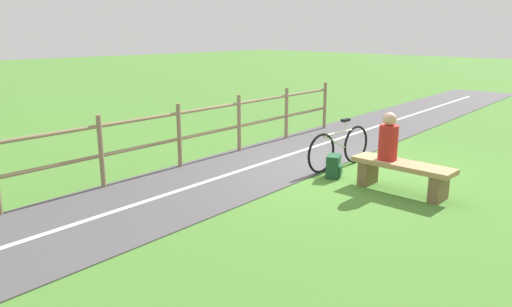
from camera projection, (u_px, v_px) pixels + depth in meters
name	position (u px, v px, depth m)	size (l,w,h in m)	color
ground_plane	(335.00, 170.00, 8.98)	(80.00, 80.00, 0.00)	#477A2D
paved_path	(114.00, 212.00, 6.85)	(2.39, 36.00, 0.02)	#4C494C
path_centre_line	(114.00, 212.00, 6.85)	(0.10, 32.00, 0.00)	silver
bench	(402.00, 172.00, 7.66)	(1.62, 0.49, 0.48)	#A88456
person_seated	(388.00, 139.00, 7.72)	(0.31, 0.31, 0.76)	#B2231E
bicycle	(339.00, 148.00, 9.02)	(0.11, 1.77, 0.91)	black
backpack	(334.00, 166.00, 8.48)	(0.36, 0.41, 0.39)	#1E4C2D
fence_roadside	(211.00, 124.00, 9.57)	(0.62, 8.21, 1.20)	#847051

